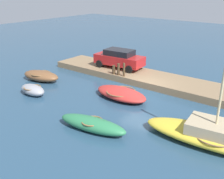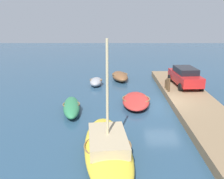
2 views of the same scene
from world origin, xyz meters
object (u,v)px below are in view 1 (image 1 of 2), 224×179
at_px(mooring_post_mid_east, 114,70).
at_px(mooring_post_mid_west, 118,69).
at_px(parked_car, 119,58).
at_px(rowboat_green, 92,124).
at_px(mooring_post_west, 124,70).
at_px(rowboat_brown, 41,76).
at_px(motorboat_red, 121,94).
at_px(dinghy_grey, 33,90).
at_px(sailboat_yellow, 216,136).

bearing_deg(mooring_post_mid_east, mooring_post_mid_west, 180.00).
bearing_deg(parked_car, rowboat_green, 114.03).
bearing_deg(mooring_post_west, mooring_post_mid_west, 0.00).
distance_m(rowboat_green, rowboat_brown, 9.50).
relative_size(motorboat_red, mooring_post_west, 3.81).
xyz_separation_m(rowboat_green, dinghy_grey, (6.82, -1.26, -0.01)).
relative_size(rowboat_brown, mooring_post_west, 3.24).
distance_m(rowboat_green, mooring_post_mid_west, 8.27).
distance_m(mooring_post_mid_west, mooring_post_mid_east, 0.49).
xyz_separation_m(rowboat_green, motorboat_red, (1.42, -4.60, -0.03)).
height_order(dinghy_grey, mooring_post_mid_west, mooring_post_mid_west).
distance_m(motorboat_red, sailboat_yellow, 7.41).
height_order(motorboat_red, mooring_post_mid_west, mooring_post_mid_west).
bearing_deg(mooring_post_mid_east, parked_car, -67.29).
bearing_deg(mooring_post_mid_east, motorboat_red, 134.79).
bearing_deg(parked_car, motorboat_red, 123.37).
height_order(rowboat_brown, parked_car, parked_car).
relative_size(dinghy_grey, mooring_post_mid_east, 3.17).
xyz_separation_m(motorboat_red, mooring_post_mid_east, (2.75, -2.77, 0.55)).
relative_size(rowboat_green, dinghy_grey, 1.80).
xyz_separation_m(rowboat_brown, dinghy_grey, (-1.98, 2.32, -0.05)).
bearing_deg(sailboat_yellow, dinghy_grey, -0.08).
height_order(rowboat_brown, mooring_post_mid_east, mooring_post_mid_east).
xyz_separation_m(rowboat_brown, sailboat_yellow, (-14.52, 0.96, 0.07)).
xyz_separation_m(mooring_post_mid_west, mooring_post_mid_east, (0.48, 0.00, -0.12)).
relative_size(rowboat_green, parked_car, 0.93).
xyz_separation_m(rowboat_green, sailboat_yellow, (-5.73, -2.63, 0.12)).
bearing_deg(sailboat_yellow, parked_car, -37.70).
height_order(rowboat_green, motorboat_red, rowboat_green).
height_order(sailboat_yellow, parked_car, sailboat_yellow).
bearing_deg(motorboat_red, mooring_post_mid_east, -40.84).
bearing_deg(mooring_post_mid_west, dinghy_grey, 62.95).
bearing_deg(rowboat_green, motorboat_red, -81.89).
bearing_deg(mooring_post_west, parked_car, -44.98).
xyz_separation_m(rowboat_brown, motorboat_red, (-7.37, -1.01, -0.08)).
height_order(dinghy_grey, motorboat_red, dinghy_grey).
bearing_deg(mooring_post_mid_east, rowboat_green, 119.52).
height_order(rowboat_brown, sailboat_yellow, sailboat_yellow).
bearing_deg(mooring_post_mid_west, parked_car, -55.37).
bearing_deg(rowboat_brown, mooring_post_west, -156.21).
xyz_separation_m(motorboat_red, mooring_post_mid_west, (2.28, -2.77, 0.66)).
relative_size(mooring_post_west, mooring_post_mid_east, 1.50).
xyz_separation_m(rowboat_brown, mooring_post_west, (-5.64, -3.78, 0.65)).
bearing_deg(parked_car, mooring_post_mid_west, 120.39).
bearing_deg(rowboat_brown, dinghy_grey, 120.32).
bearing_deg(mooring_post_mid_east, mooring_post_west, 180.00).
bearing_deg(rowboat_green, mooring_post_mid_west, -72.41).
bearing_deg(mooring_post_west, mooring_post_mid_east, 0.00).
distance_m(sailboat_yellow, mooring_post_mid_east, 10.98).
relative_size(sailboat_yellow, mooring_post_mid_east, 10.16).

